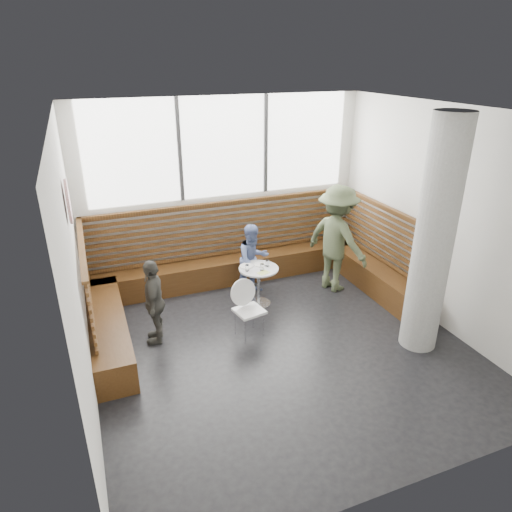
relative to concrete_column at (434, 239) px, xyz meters
name	(u,v)px	position (x,y,z in m)	size (l,w,h in m)	color
room	(284,242)	(-1.85, 0.60, 0.00)	(5.00, 5.00, 3.20)	silver
booth	(240,271)	(-1.85, 2.37, -1.19)	(5.00, 2.50, 1.44)	#3E250F
concrete_column	(434,239)	(0.00, 0.00, 0.00)	(0.50, 0.50, 3.20)	gray
wall_art	(68,201)	(-4.31, 1.00, 0.70)	(0.50, 0.50, 0.03)	white
cafe_table	(259,278)	(-1.70, 1.87, -1.13)	(0.64, 0.64, 0.66)	silver
cafe_chair	(248,304)	(-2.17, 1.12, -1.11)	(0.40, 0.40, 0.85)	white
adult_man	(337,239)	(-0.25, 1.92, -0.67)	(1.20, 0.69, 1.86)	#4D593B
child_back	(253,260)	(-1.64, 2.27, -0.98)	(0.60, 0.47, 1.24)	#5C6C9F
child_left	(154,301)	(-3.44, 1.44, -0.97)	(0.74, 0.31, 1.26)	#474640
plate_near	(246,266)	(-1.87, 1.99, -0.94)	(0.22, 0.22, 0.02)	white
plate_far	(260,264)	(-1.64, 1.97, -0.94)	(0.19, 0.19, 0.01)	white
glass_left	(247,268)	(-1.91, 1.84, -0.89)	(0.06, 0.06, 0.10)	white
glass_mid	(262,267)	(-1.68, 1.77, -0.89)	(0.07, 0.07, 0.11)	white
glass_right	(267,263)	(-1.54, 1.90, -0.89)	(0.06, 0.06, 0.10)	white
menu_card	(264,273)	(-1.69, 1.67, -0.94)	(0.19, 0.13, 0.00)	#A5C64C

